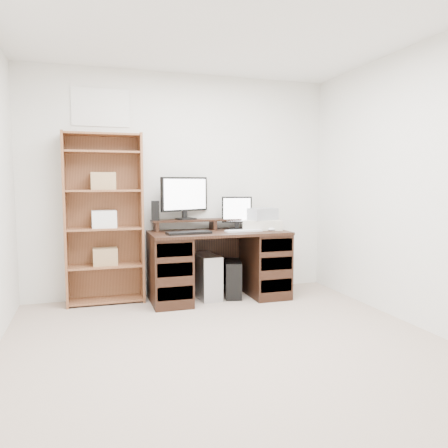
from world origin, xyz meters
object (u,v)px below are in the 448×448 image
monitor_small (237,212)px  printer (262,224)px  monitor_wide (185,196)px  tower_silver (206,276)px  desk (218,264)px  tower_black (233,279)px  bookshelf (104,217)px

monitor_small → printer: 0.32m
printer → monitor_wide: bearing=-173.4°
monitor_small → tower_silver: (-0.38, -0.06, -0.71)m
desk → monitor_small: 0.63m
monitor_small → printer: size_ratio=0.85×
tower_silver → tower_black: (0.30, -0.04, -0.04)m
tower_black → tower_silver: bearing=-174.2°
desk → monitor_small: size_ratio=4.02×
monitor_small → tower_black: monitor_small is taller
monitor_small → bookshelf: bearing=-168.7°
desk → monitor_wide: 0.85m
monitor_small → tower_black: (-0.08, -0.11, -0.75)m
desk → tower_black: 0.26m
tower_black → monitor_wide: bearing=171.5°
printer → tower_black: printer is taller
desk → printer: printer is taller
monitor_wide → tower_silver: (0.21, -0.17, -0.89)m
desk → printer: size_ratio=3.39×
desk → monitor_small: bearing=26.1°
desk → tower_black: size_ratio=3.43×
monitor_wide → monitor_small: (0.58, -0.10, -0.18)m
desk → printer: bearing=5.0°
tower_silver → tower_black: bearing=-12.2°
printer → tower_silver: 0.86m
monitor_small → tower_silver: size_ratio=0.77×
monitor_small → bookshelf: (-1.46, 0.09, -0.04)m
tower_silver → tower_black: tower_silver is taller
monitor_small → tower_black: 0.76m
monitor_small → tower_silver: bearing=-155.9°
desk → monitor_wide: bearing=144.8°
tower_black → bookshelf: bookshelf is taller
monitor_wide → monitor_small: 0.62m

